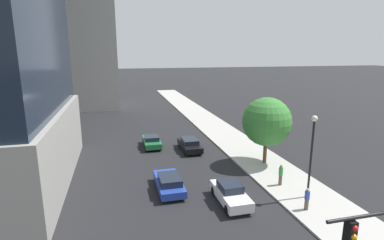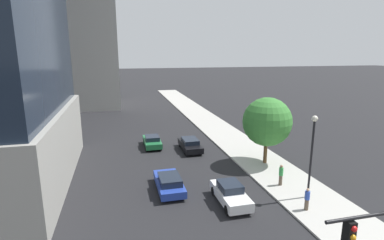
{
  "view_description": "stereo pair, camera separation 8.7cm",
  "coord_description": "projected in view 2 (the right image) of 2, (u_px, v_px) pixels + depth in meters",
  "views": [
    {
      "loc": [
        -5.53,
        -4.3,
        10.87
      ],
      "look_at": [
        -0.37,
        15.94,
        6.08
      ],
      "focal_mm": 27.94,
      "sensor_mm": 36.0,
      "label": 1
    },
    {
      "loc": [
        -5.44,
        -4.32,
        10.87
      ],
      "look_at": [
        -0.37,
        15.94,
        6.08
      ],
      "focal_mm": 27.94,
      "sensor_mm": 36.0,
      "label": 2
    }
  ],
  "objects": [
    {
      "name": "car_blue",
      "position": [
        169.0,
        183.0,
        23.79
      ],
      "size": [
        1.93,
        4.71,
        1.37
      ],
      "color": "#233D9E",
      "rests_on": "ground"
    },
    {
      "name": "street_lamp",
      "position": [
        312.0,
        145.0,
        21.66
      ],
      "size": [
        0.44,
        0.44,
        6.3
      ],
      "color": "black",
      "rests_on": "sidewalk"
    },
    {
      "name": "construction_building",
      "position": [
        79.0,
        17.0,
        57.6
      ],
      "size": [
        14.89,
        18.2,
        38.91
      ],
      "color": "#B2AFA8",
      "rests_on": "ground"
    },
    {
      "name": "car_green",
      "position": [
        152.0,
        141.0,
        34.79
      ],
      "size": [
        1.83,
        4.36,
        1.37
      ],
      "color": "#1E6638",
      "rests_on": "ground"
    },
    {
      "name": "street_tree",
      "position": [
        267.0,
        122.0,
        28.65
      ],
      "size": [
        4.71,
        4.71,
        6.51
      ],
      "color": "brown",
      "rests_on": "sidewalk"
    },
    {
      "name": "car_white",
      "position": [
        230.0,
        193.0,
        21.8
      ],
      "size": [
        1.8,
        4.35,
        1.55
      ],
      "color": "silver",
      "rests_on": "ground"
    },
    {
      "name": "pedestrian_blue_shirt",
      "position": [
        307.0,
        199.0,
        20.58
      ],
      "size": [
        0.34,
        0.34,
        1.59
      ],
      "color": "brown",
      "rests_on": "sidewalk"
    },
    {
      "name": "pedestrian_green_shirt",
      "position": [
        281.0,
        175.0,
        24.41
      ],
      "size": [
        0.34,
        0.34,
        1.75
      ],
      "color": "brown",
      "rests_on": "sidewalk"
    },
    {
      "name": "sidewalk",
      "position": [
        268.0,
        167.0,
        28.63
      ],
      "size": [
        5.1,
        120.0,
        0.15
      ],
      "primitive_type": "cube",
      "color": "#B2AFA8",
      "rests_on": "ground"
    },
    {
      "name": "car_black",
      "position": [
        190.0,
        144.0,
        33.55
      ],
      "size": [
        1.92,
        4.62,
        1.37
      ],
      "color": "black",
      "rests_on": "ground"
    }
  ]
}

